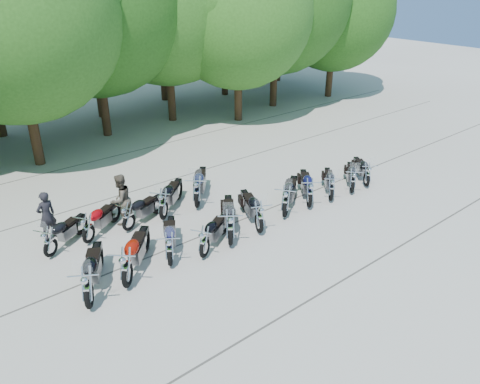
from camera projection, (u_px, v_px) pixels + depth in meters
ground at (269, 238)px, 15.18m from camera, size 90.00×90.00×0.00m
tree_3 at (11, 13)px, 18.22m from camera, size 8.70×8.70×10.67m
tree_6 at (238, 13)px, 24.53m from camera, size 8.00×8.00×9.82m
tree_8 at (335, 11)px, 29.70m from camera, size 7.53×7.53×9.25m
tree_12 at (89, 13)px, 25.20m from camera, size 7.88×7.88×9.67m
tree_13 at (158, 2)px, 28.57m from camera, size 8.31×8.31×10.20m
tree_14 at (224, 4)px, 29.99m from camera, size 8.02×8.02×9.84m
motorcycle_0 at (87, 286)px, 11.73m from camera, size 1.93×2.49×1.39m
motorcycle_1 at (126, 266)px, 12.51m from camera, size 2.26×2.32×1.40m
motorcycle_2 at (169, 248)px, 13.46m from camera, size 1.79×2.22×1.25m
motorcycle_3 at (204, 241)px, 13.85m from camera, size 2.18×1.66×1.21m
motorcycle_4 at (230, 227)px, 14.42m from camera, size 2.10×2.47×1.41m
motorcycle_5 at (259, 216)px, 15.14m from camera, size 1.60×2.41×1.31m
motorcycle_6 at (286, 200)px, 16.09m from camera, size 2.40×2.03×1.37m
motorcycle_7 at (310, 192)px, 16.77m from camera, size 2.02×2.25×1.31m
motorcycle_8 at (331, 187)px, 17.29m from camera, size 1.91×1.96×1.19m
motorcycle_9 at (353, 180)px, 17.90m from camera, size 1.94×1.86×1.17m
motorcycle_10 at (367, 174)px, 18.43m from camera, size 1.73×2.03×1.16m
motorcycle_11 at (49, 241)px, 13.90m from camera, size 2.07×1.63×1.16m
motorcycle_12 at (88, 227)px, 14.59m from camera, size 2.13×1.71×1.20m
motorcycle_13 at (128, 216)px, 15.29m from camera, size 2.18×1.35×1.18m
motorcycle_14 at (163, 203)px, 15.94m from camera, size 2.27×2.09×1.34m
motorcycle_15 at (197, 191)px, 16.71m from camera, size 2.25×2.39×1.42m
rider_0 at (47, 216)px, 14.82m from camera, size 0.67×0.50×1.65m
rider_1 at (121, 200)px, 15.70m from camera, size 1.05×0.93×1.78m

